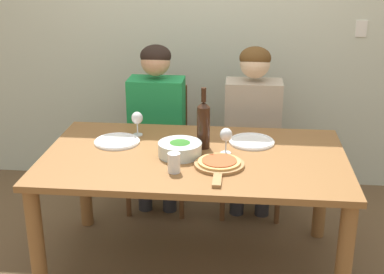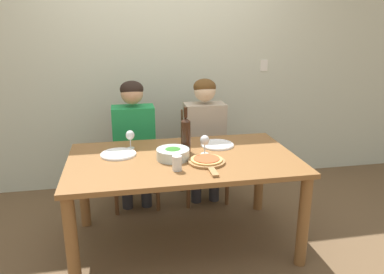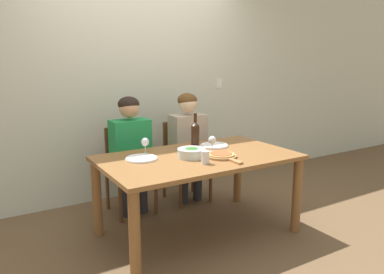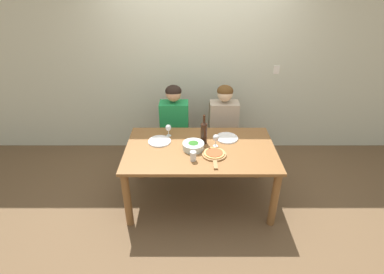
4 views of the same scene
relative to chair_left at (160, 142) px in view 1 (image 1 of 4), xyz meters
The scene contains 15 objects.
ground_plane 1.01m from the chair_left, 68.20° to the right, with size 40.00×40.00×0.00m, color brown.
back_wall 1.04m from the chair_left, 53.29° to the left, with size 10.00×0.06×2.70m.
dining_table 0.91m from the chair_left, 68.20° to the right, with size 1.70×0.99×0.73m.
chair_left is the anchor object (origin of this frame).
chair_right 0.67m from the chair_left, ahead, with size 0.42×0.42×0.87m.
person_woman 0.27m from the chair_left, 90.00° to the right, with size 0.47×0.51×1.20m.
person_man 0.72m from the chair_left, ahead, with size 0.47×0.51×1.20m.
wine_bottle 0.91m from the chair_left, 62.53° to the right, with size 0.07×0.07×0.36m.
broccoli_bowl 0.94m from the chair_left, 73.39° to the right, with size 0.24×0.24×0.09m.
dinner_plate_left 0.76m from the chair_left, 101.51° to the right, with size 0.27×0.27×0.02m.
dinner_plate_right 0.94m from the chair_left, 43.28° to the right, with size 0.27×0.27×0.02m.
pizza_on_board 1.13m from the chair_left, 64.08° to the right, with size 0.27×0.41×0.04m.
wine_glass_left 0.66m from the chair_left, 94.52° to the right, with size 0.07×0.07×0.15m.
wine_glass_right 1.01m from the chair_left, 57.47° to the right, with size 0.07×0.07×0.15m.
water_tumbler 1.15m from the chair_left, 76.90° to the right, with size 0.07×0.07×0.11m.
Camera 1 is at (0.26, -2.76, 1.87)m, focal length 50.00 mm.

